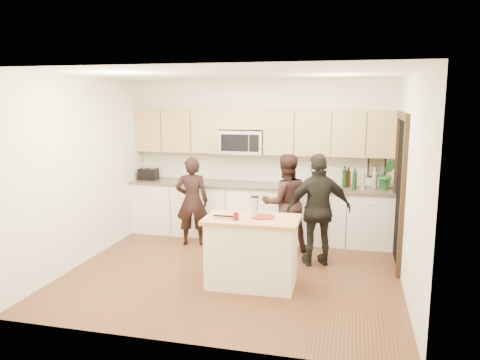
% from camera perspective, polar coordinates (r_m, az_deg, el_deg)
% --- Properties ---
extents(floor, '(4.50, 4.50, 0.00)m').
position_cam_1_polar(floor, '(6.67, -0.78, -11.09)').
color(floor, brown).
rests_on(floor, ground).
extents(room_shell, '(4.52, 4.02, 2.71)m').
position_cam_1_polar(room_shell, '(6.26, -0.82, 3.85)').
color(room_shell, silver).
rests_on(room_shell, ground).
extents(back_cabinetry, '(4.50, 0.66, 0.94)m').
position_cam_1_polar(back_cabinetry, '(8.10, 2.20, -3.78)').
color(back_cabinetry, white).
rests_on(back_cabinetry, ground).
extents(upper_cabinetry, '(4.50, 0.33, 0.75)m').
position_cam_1_polar(upper_cabinetry, '(8.03, 2.71, 6.00)').
color(upper_cabinetry, tan).
rests_on(upper_cabinetry, ground).
extents(microwave, '(0.76, 0.41, 0.40)m').
position_cam_1_polar(microwave, '(8.08, 0.25, 4.67)').
color(microwave, silver).
rests_on(microwave, ground).
extents(doorway, '(0.06, 1.25, 2.20)m').
position_cam_1_polar(doorway, '(7.07, 18.92, -0.68)').
color(doorway, black).
rests_on(doorway, ground).
extents(framed_picture, '(0.30, 0.03, 0.38)m').
position_cam_1_polar(framed_picture, '(8.10, 16.33, 1.64)').
color(framed_picture, black).
rests_on(framed_picture, ground).
extents(dish_towel, '(0.34, 0.60, 0.48)m').
position_cam_1_polar(dish_towel, '(8.09, -4.65, -1.44)').
color(dish_towel, white).
rests_on(dish_towel, ground).
extents(island, '(1.21, 0.72, 0.90)m').
position_cam_1_polar(island, '(6.08, 1.44, -8.69)').
color(island, white).
rests_on(island, ground).
extents(red_plate, '(0.30, 0.30, 0.02)m').
position_cam_1_polar(red_plate, '(5.97, 2.81, -4.48)').
color(red_plate, maroon).
rests_on(red_plate, island).
extents(box_grater, '(0.09, 0.06, 0.26)m').
position_cam_1_polar(box_grater, '(5.91, 1.81, -3.21)').
color(box_grater, silver).
rests_on(box_grater, red_plate).
extents(drink_glass, '(0.07, 0.07, 0.10)m').
position_cam_1_polar(drink_glass, '(5.82, -0.49, -4.45)').
color(drink_glass, maroon).
rests_on(drink_glass, island).
extents(cutting_board, '(0.23, 0.16, 0.02)m').
position_cam_1_polar(cutting_board, '(5.94, -1.66, -4.54)').
color(cutting_board, tan).
rests_on(cutting_board, island).
extents(tongs, '(0.26, 0.04, 0.02)m').
position_cam_1_polar(tongs, '(5.93, -2.03, -4.40)').
color(tongs, black).
rests_on(tongs, cutting_board).
extents(knife, '(0.20, 0.02, 0.01)m').
position_cam_1_polar(knife, '(5.88, -2.16, -4.57)').
color(knife, silver).
rests_on(knife, cutting_board).
extents(toaster, '(0.32, 0.22, 0.21)m').
position_cam_1_polar(toaster, '(8.59, -11.10, 0.71)').
color(toaster, black).
rests_on(toaster, back_cabinetry).
extents(bottle_cluster, '(0.56, 0.35, 0.37)m').
position_cam_1_polar(bottle_cluster, '(7.85, 14.48, 0.25)').
color(bottle_cluster, black).
rests_on(bottle_cluster, back_cabinetry).
extents(orchid, '(0.29, 0.24, 0.49)m').
position_cam_1_polar(orchid, '(7.86, 17.47, 0.65)').
color(orchid, '#29672D').
rests_on(orchid, back_cabinetry).
extents(woman_left, '(0.60, 0.47, 1.46)m').
position_cam_1_polar(woman_left, '(7.69, -5.86, -2.59)').
color(woman_left, black).
rests_on(woman_left, ground).
extents(woman_center, '(0.92, 0.83, 1.55)m').
position_cam_1_polar(woman_center, '(7.35, 5.57, -2.82)').
color(woman_center, black).
rests_on(woman_center, ground).
extents(woman_right, '(1.03, 0.71, 1.63)m').
position_cam_1_polar(woman_right, '(6.80, 9.57, -3.63)').
color(woman_right, black).
rests_on(woman_right, ground).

